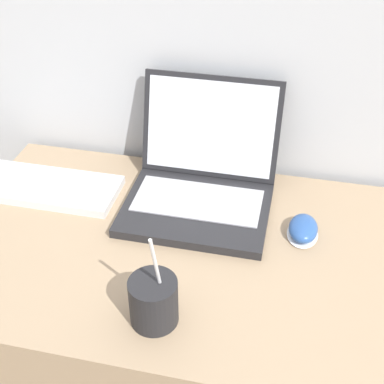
{
  "coord_description": "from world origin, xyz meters",
  "views": [
    {
      "loc": [
        0.11,
        -0.48,
        1.48
      ],
      "look_at": [
        -0.09,
        0.37,
        0.84
      ],
      "focal_mm": 50.0,
      "sensor_mm": 36.0,
      "label": 1
    }
  ],
  "objects_px": {
    "computer_mouse": "(303,229)",
    "external_keyboard": "(39,186)",
    "drink_cup": "(154,300)",
    "laptop": "(202,179)"
  },
  "relations": [
    {
      "from": "computer_mouse",
      "to": "external_keyboard",
      "type": "xyz_separation_m",
      "value": [
        -0.6,
        0.03,
        -0.01
      ]
    },
    {
      "from": "drink_cup",
      "to": "computer_mouse",
      "type": "xyz_separation_m",
      "value": [
        0.24,
        0.28,
        -0.03
      ]
    },
    {
      "from": "drink_cup",
      "to": "external_keyboard",
      "type": "bearing_deg",
      "value": 139.77
    },
    {
      "from": "computer_mouse",
      "to": "external_keyboard",
      "type": "bearing_deg",
      "value": 177.32
    },
    {
      "from": "laptop",
      "to": "drink_cup",
      "type": "xyz_separation_m",
      "value": [
        -0.01,
        -0.36,
        -0.01
      ]
    },
    {
      "from": "external_keyboard",
      "to": "drink_cup",
      "type": "bearing_deg",
      "value": -40.23
    },
    {
      "from": "computer_mouse",
      "to": "external_keyboard",
      "type": "distance_m",
      "value": 0.6
    },
    {
      "from": "drink_cup",
      "to": "external_keyboard",
      "type": "xyz_separation_m",
      "value": [
        -0.37,
        0.31,
        -0.04
      ]
    },
    {
      "from": "drink_cup",
      "to": "computer_mouse",
      "type": "height_order",
      "value": "drink_cup"
    },
    {
      "from": "laptop",
      "to": "external_keyboard",
      "type": "height_order",
      "value": "laptop"
    }
  ]
}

